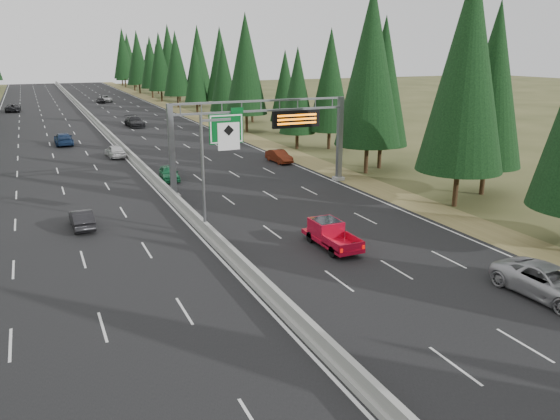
% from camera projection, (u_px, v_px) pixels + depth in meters
% --- Properties ---
extents(road, '(32.00, 260.00, 0.08)m').
position_uv_depth(road, '(102.00, 129.00, 84.87)').
color(road, black).
rests_on(road, ground).
extents(shoulder_right, '(3.60, 260.00, 0.06)m').
position_uv_depth(shoulder_right, '(211.00, 123.00, 91.93)').
color(shoulder_right, olive).
rests_on(shoulder_right, ground).
extents(median_barrier, '(0.70, 260.00, 0.85)m').
position_uv_depth(median_barrier, '(102.00, 127.00, 84.76)').
color(median_barrier, gray).
rests_on(median_barrier, road).
extents(sign_gantry, '(16.75, 0.98, 7.80)m').
position_uv_depth(sign_gantry, '(268.00, 130.00, 47.53)').
color(sign_gantry, slate).
rests_on(sign_gantry, road).
extents(hov_sign_pole, '(2.80, 0.50, 8.00)m').
position_uv_depth(hov_sign_pole, '(211.00, 166.00, 35.72)').
color(hov_sign_pole, slate).
rests_on(hov_sign_pole, road).
extents(tree_row_right, '(11.74, 241.67, 18.71)m').
position_uv_depth(tree_row_right, '(252.00, 67.00, 82.75)').
color(tree_row_right, black).
rests_on(tree_row_right, ground).
extents(silver_minivan, '(2.97, 5.90, 1.60)m').
position_uv_depth(silver_minivan, '(549.00, 282.00, 27.19)').
color(silver_minivan, '#A3A2A7').
rests_on(silver_minivan, road).
extents(red_pickup, '(1.77, 4.95, 1.61)m').
position_uv_depth(red_pickup, '(329.00, 232.00, 34.36)').
color(red_pickup, black).
rests_on(red_pickup, road).
extents(car_ahead_green, '(1.99, 4.17, 1.38)m').
position_uv_depth(car_ahead_green, '(169.00, 173.00, 51.70)').
color(car_ahead_green, '#166137').
rests_on(car_ahead_green, road).
extents(car_ahead_dkred, '(1.74, 4.19, 1.35)m').
position_uv_depth(car_ahead_dkred, '(279.00, 156.00, 59.86)').
color(car_ahead_dkred, '#5F1E0D').
rests_on(car_ahead_dkred, road).
extents(car_ahead_dkgrey, '(2.70, 5.82, 1.65)m').
position_uv_depth(car_ahead_dkgrey, '(134.00, 122.00, 87.21)').
color(car_ahead_dkgrey, black).
rests_on(car_ahead_dkgrey, road).
extents(car_ahead_white, '(2.66, 5.34, 1.45)m').
position_uv_depth(car_ahead_white, '(106.00, 99.00, 128.49)').
color(car_ahead_white, '#BDBDBD').
rests_on(car_ahead_white, road).
extents(car_ahead_far, '(1.71, 3.82, 1.28)m').
position_uv_depth(car_ahead_far, '(101.00, 100.00, 125.47)').
color(car_ahead_far, '#232326').
rests_on(car_ahead_far, road).
extents(car_onc_near, '(1.51, 4.00, 1.30)m').
position_uv_depth(car_onc_near, '(82.00, 219.00, 37.88)').
color(car_onc_near, black).
rests_on(car_onc_near, road).
extents(car_onc_blue, '(2.20, 5.38, 1.56)m').
position_uv_depth(car_onc_blue, '(64.00, 139.00, 70.66)').
color(car_onc_blue, navy).
rests_on(car_onc_blue, road).
extents(car_onc_white, '(2.08, 4.44, 1.47)m').
position_uv_depth(car_onc_white, '(115.00, 151.00, 62.59)').
color(car_onc_white, silver).
rests_on(car_onc_white, road).
extents(car_onc_far, '(2.91, 5.85, 1.59)m').
position_uv_depth(car_onc_far, '(13.00, 108.00, 108.20)').
color(car_onc_far, black).
rests_on(car_onc_far, road).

